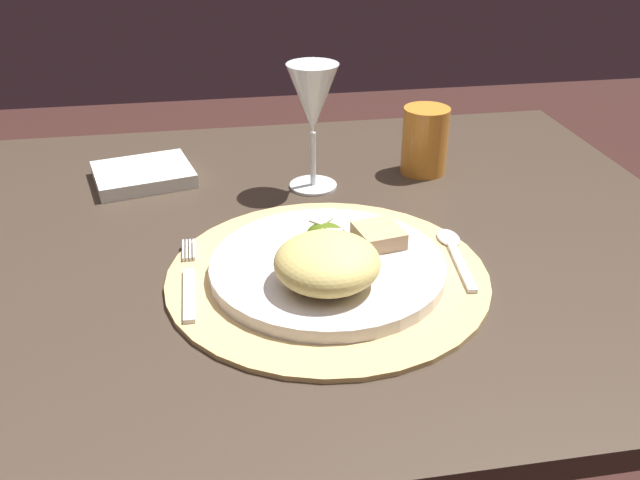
# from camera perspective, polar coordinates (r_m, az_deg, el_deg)

# --- Properties ---
(dining_table) EXTENTS (1.11, 0.80, 0.74)m
(dining_table) POSITION_cam_1_polar(r_m,az_deg,el_deg) (0.94, -4.25, -8.87)
(dining_table) COLOR #3E3227
(dining_table) RESTS_ON ground
(placemat) EXTENTS (0.36, 0.36, 0.01)m
(placemat) POSITION_cam_1_polar(r_m,az_deg,el_deg) (0.75, 0.63, -2.96)
(placemat) COLOR tan
(placemat) RESTS_ON dining_table
(dinner_plate) EXTENTS (0.26, 0.26, 0.02)m
(dinner_plate) POSITION_cam_1_polar(r_m,az_deg,el_deg) (0.75, 0.64, -2.26)
(dinner_plate) COLOR silver
(dinner_plate) RESTS_ON placemat
(pasta_serving) EXTENTS (0.13, 0.13, 0.05)m
(pasta_serving) POSITION_cam_1_polar(r_m,az_deg,el_deg) (0.69, 0.61, -1.90)
(pasta_serving) COLOR #DDC66C
(pasta_serving) RESTS_ON dinner_plate
(salad_greens) EXTENTS (0.07, 0.07, 0.02)m
(salad_greens) POSITION_cam_1_polar(r_m,az_deg,el_deg) (0.77, 0.44, 0.20)
(salad_greens) COLOR #485F14
(salad_greens) RESTS_ON dinner_plate
(bread_piece) EXTENTS (0.06, 0.06, 0.02)m
(bread_piece) POSITION_cam_1_polar(r_m,az_deg,el_deg) (0.78, 4.95, 0.39)
(bread_piece) COLOR tan
(bread_piece) RESTS_ON dinner_plate
(fork) EXTENTS (0.01, 0.17, 0.00)m
(fork) POSITION_cam_1_polar(r_m,az_deg,el_deg) (0.74, -10.96, -3.46)
(fork) COLOR silver
(fork) RESTS_ON placemat
(spoon) EXTENTS (0.03, 0.14, 0.01)m
(spoon) POSITION_cam_1_polar(r_m,az_deg,el_deg) (0.81, 11.11, -0.64)
(spoon) COLOR silver
(spoon) RESTS_ON placemat
(napkin) EXTENTS (0.16, 0.14, 0.02)m
(napkin) POSITION_cam_1_polar(r_m,az_deg,el_deg) (1.01, -14.63, 5.35)
(napkin) COLOR white
(napkin) RESTS_ON dining_table
(wine_glass) EXTENTS (0.07, 0.07, 0.17)m
(wine_glass) POSITION_cam_1_polar(r_m,az_deg,el_deg) (0.92, -0.62, 11.44)
(wine_glass) COLOR silver
(wine_glass) RESTS_ON dining_table
(amber_tumbler) EXTENTS (0.07, 0.07, 0.10)m
(amber_tumbler) POSITION_cam_1_polar(r_m,az_deg,el_deg) (1.01, 8.80, 8.27)
(amber_tumbler) COLOR orange
(amber_tumbler) RESTS_ON dining_table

